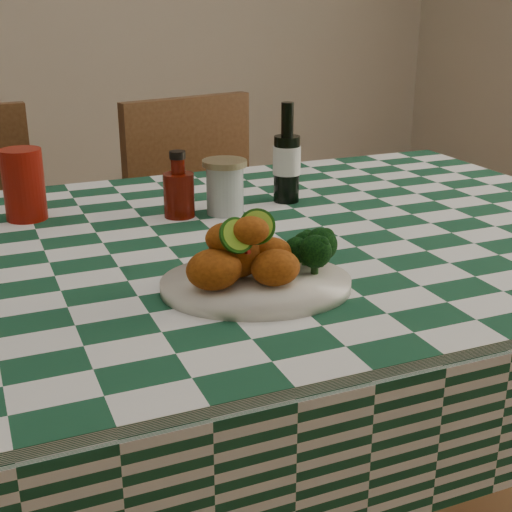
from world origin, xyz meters
name	(u,v)px	position (x,y,z in m)	size (l,w,h in m)	color
dining_table	(226,424)	(0.00, 0.00, 0.39)	(1.66, 1.06, 0.79)	#16442C
plate	(256,285)	(-0.03, -0.24, 0.80)	(0.29, 0.22, 0.02)	silver
fried_chicken_pile	(248,249)	(-0.05, -0.24, 0.85)	(0.15, 0.11, 0.10)	#9F4A0F
broccoli_side	(305,250)	(0.05, -0.23, 0.83)	(0.08, 0.08, 0.06)	black
red_tumbler	(24,185)	(-0.31, 0.27, 0.86)	(0.08, 0.08, 0.14)	maroon
ketchup_bottle	(179,184)	(-0.03, 0.17, 0.85)	(0.06, 0.06, 0.13)	#5A0D04
mason_jar	(225,187)	(0.06, 0.15, 0.84)	(0.09, 0.09, 0.11)	#B2BCBA
beer_bottle	(287,153)	(0.22, 0.19, 0.89)	(0.06, 0.06, 0.21)	black
wooden_chair_right	(224,263)	(0.25, 0.69, 0.46)	(0.42, 0.44, 0.92)	#472814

